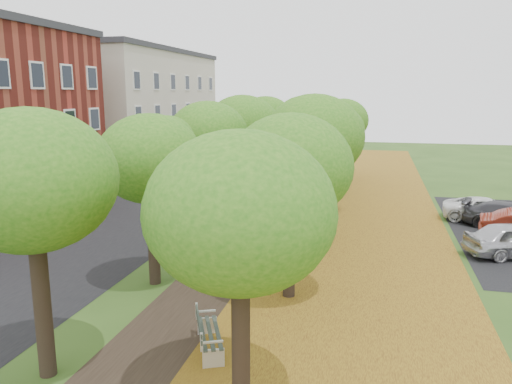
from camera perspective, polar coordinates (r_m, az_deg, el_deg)
The scene contains 9 objects.
street_asphalt at distance 28.30m, azimuth -13.53°, elevation -2.56°, with size 8.00×70.00×0.01m, color black.
footpath at distance 25.82m, azimuth 1.50°, elevation -3.57°, with size 3.20×70.00×0.01m, color black.
leaf_verge at distance 25.29m, azimuth 12.68°, elevation -4.17°, with size 7.50×70.00×0.01m, color #9E781D.
tree_row_west at distance 25.59m, azimuth -3.30°, elevation 6.37°, with size 3.94×33.94×6.14m.
tree_row_east at distance 24.64m, azimuth 7.51°, elevation 6.10°, with size 3.94×33.94×6.14m.
building_cream at distance 47.88m, azimuth -14.23°, elevation 9.29°, with size 10.30×20.30×10.40m.
bench at distance 13.59m, azimuth -5.57°, elevation -15.74°, with size 1.30×2.00×0.92m.
car_grey at distance 27.62m, azimuth 27.09°, elevation -2.49°, with size 1.79×4.40×1.28m, color #37373C.
car_white at distance 28.70m, azimuth 24.92°, elevation -1.87°, with size 2.03×4.40×1.22m, color white.
Camera 1 is at (5.20, -9.40, 6.66)m, focal length 35.00 mm.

